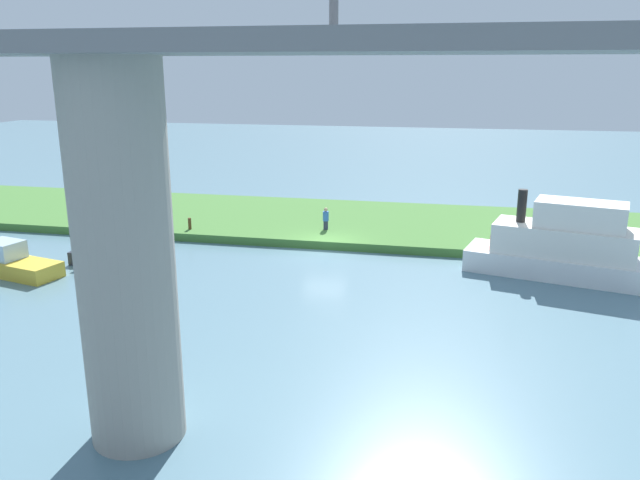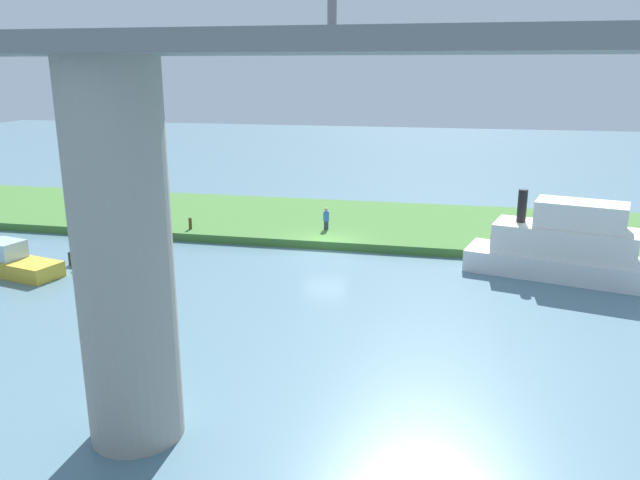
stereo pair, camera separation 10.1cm
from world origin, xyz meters
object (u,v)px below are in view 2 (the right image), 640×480
(bridge_pylon, at_px, (124,260))
(pontoon_yellow, at_px, (560,246))
(mooring_post, at_px, (190,223))
(person_on_bank, at_px, (326,218))
(riverboat_paddlewheel, at_px, (13,262))
(houseboat_blue, at_px, (112,253))

(bridge_pylon, bearing_deg, pontoon_yellow, -128.46)
(mooring_post, distance_m, pontoon_yellow, 21.73)
(person_on_bank, distance_m, pontoon_yellow, 14.02)
(pontoon_yellow, xyz_separation_m, riverboat_paddlewheel, (27.44, 5.55, -0.99))
(pontoon_yellow, bearing_deg, mooring_post, -8.65)
(person_on_bank, distance_m, mooring_post, 8.56)
(person_on_bank, bearing_deg, mooring_post, 11.68)
(person_on_bank, bearing_deg, riverboat_paddlewheel, 36.33)
(bridge_pylon, height_order, person_on_bank, bridge_pylon)
(bridge_pylon, relative_size, person_on_bank, 7.63)
(mooring_post, xyz_separation_m, riverboat_paddlewheel, (5.97, 8.82, -0.25))
(mooring_post, distance_m, houseboat_blue, 6.31)
(bridge_pylon, relative_size, riverboat_paddlewheel, 1.97)
(riverboat_paddlewheel, bearing_deg, person_on_bank, -143.67)
(houseboat_blue, relative_size, riverboat_paddlewheel, 0.86)
(bridge_pylon, distance_m, mooring_post, 22.64)
(pontoon_yellow, relative_size, houseboat_blue, 1.91)
(houseboat_blue, bearing_deg, pontoon_yellow, -173.39)
(bridge_pylon, bearing_deg, houseboat_blue, -57.73)
(houseboat_blue, height_order, riverboat_paddlewheel, riverboat_paddlewheel)
(person_on_bank, distance_m, riverboat_paddlewheel, 17.82)
(bridge_pylon, relative_size, pontoon_yellow, 1.19)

